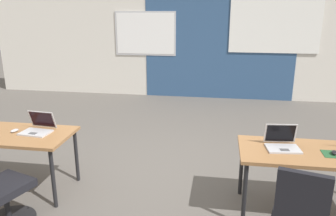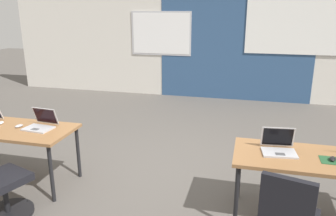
{
  "view_description": "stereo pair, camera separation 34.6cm",
  "coord_description": "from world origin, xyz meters",
  "px_view_note": "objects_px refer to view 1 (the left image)",
  "views": [
    {
      "loc": [
        0.72,
        -3.88,
        2.11
      ],
      "look_at": [
        0.1,
        -0.02,
        0.93
      ],
      "focal_mm": 35.56,
      "sensor_mm": 36.0,
      "label": 1
    },
    {
      "loc": [
        1.06,
        -3.81,
        2.11
      ],
      "look_at": [
        0.1,
        -0.02,
        0.93
      ],
      "focal_mm": 35.56,
      "sensor_mm": 36.0,
      "label": 2
    }
  ],
  "objects_px": {
    "desk_near_left": "(4,137)",
    "laptop_near_right_inner": "(282,143)",
    "desk_near_right": "(319,157)",
    "mouse_near_right_end": "(334,153)",
    "mouse_near_left_inner": "(15,131)",
    "laptop_near_left_inner": "(38,128)"
  },
  "relations": [
    {
      "from": "desk_near_right",
      "to": "laptop_near_left_inner",
      "type": "distance_m",
      "value": 3.11
    },
    {
      "from": "laptop_near_left_inner",
      "to": "mouse_near_right_end",
      "type": "xyz_separation_m",
      "value": [
        3.22,
        -0.12,
        -0.03
      ]
    },
    {
      "from": "laptop_near_left_inner",
      "to": "mouse_near_left_inner",
      "type": "height_order",
      "value": "laptop_near_left_inner"
    },
    {
      "from": "desk_near_left",
      "to": "mouse_near_left_inner",
      "type": "distance_m",
      "value": 0.15
    },
    {
      "from": "desk_near_left",
      "to": "laptop_near_right_inner",
      "type": "xyz_separation_m",
      "value": [
        3.13,
        0.05,
        0.11
      ]
    },
    {
      "from": "desk_near_right",
      "to": "laptop_near_right_inner",
      "type": "height_order",
      "value": "laptop_near_right_inner"
    },
    {
      "from": "desk_near_right",
      "to": "mouse_near_right_end",
      "type": "height_order",
      "value": "mouse_near_right_end"
    },
    {
      "from": "laptop_near_right_inner",
      "to": "mouse_near_left_inner",
      "type": "height_order",
      "value": "laptop_near_right_inner"
    },
    {
      "from": "desk_near_right",
      "to": "laptop_near_left_inner",
      "type": "bearing_deg",
      "value": 178.44
    },
    {
      "from": "laptop_near_left_inner",
      "to": "desk_near_left",
      "type": "bearing_deg",
      "value": -162.4
    },
    {
      "from": "mouse_near_left_inner",
      "to": "mouse_near_right_end",
      "type": "xyz_separation_m",
      "value": [
        3.49,
        -0.08,
        0.0
      ]
    },
    {
      "from": "desk_near_left",
      "to": "laptop_near_left_inner",
      "type": "distance_m",
      "value": 0.42
    },
    {
      "from": "desk_near_left",
      "to": "desk_near_right",
      "type": "relative_size",
      "value": 1.0
    },
    {
      "from": "desk_near_left",
      "to": "laptop_near_right_inner",
      "type": "distance_m",
      "value": 3.14
    },
    {
      "from": "desk_near_right",
      "to": "mouse_near_left_inner",
      "type": "height_order",
      "value": "mouse_near_left_inner"
    },
    {
      "from": "desk_near_left",
      "to": "desk_near_right",
      "type": "bearing_deg",
      "value": 0.0
    },
    {
      "from": "desk_near_right",
      "to": "mouse_near_left_inner",
      "type": "distance_m",
      "value": 3.38
    },
    {
      "from": "laptop_near_left_inner",
      "to": "mouse_near_left_inner",
      "type": "distance_m",
      "value": 0.28
    },
    {
      "from": "mouse_near_left_inner",
      "to": "desk_near_right",
      "type": "bearing_deg",
      "value": -0.62
    },
    {
      "from": "laptop_near_right_inner",
      "to": "mouse_near_right_end",
      "type": "height_order",
      "value": "laptop_near_right_inner"
    },
    {
      "from": "mouse_near_left_inner",
      "to": "mouse_near_right_end",
      "type": "height_order",
      "value": "mouse_near_right_end"
    },
    {
      "from": "laptop_near_left_inner",
      "to": "mouse_near_left_inner",
      "type": "bearing_deg",
      "value": -164.44
    }
  ]
}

